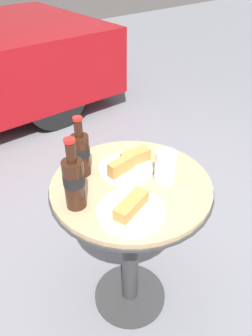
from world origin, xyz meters
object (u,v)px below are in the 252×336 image
Objects in this scene: bistro_table at (131,219)px; lunch_plate_far at (131,209)px; cola_bottle_left at (74,181)px; cola_bottle_right at (81,153)px; drinking_glass at (165,168)px; lunch_plate_near at (127,165)px.

bistro_table is 0.26m from lunch_plate_far.
cola_bottle_left is 1.09× the size of cola_bottle_right.
drinking_glass reaches higher than lunch_plate_far.
lunch_plate_near is (0.26, 0.05, -0.08)m from cola_bottle_left.
lunch_plate_near is at bearing 60.66° from bistro_table.
drinking_glass is 0.22m from lunch_plate_far.
bistro_table is at bearing 49.44° from lunch_plate_far.
drinking_glass reaches higher than lunch_plate_near.
cola_bottle_right is at bearing 147.94° from lunch_plate_near.
lunch_plate_far is at bearing -165.24° from drinking_glass.
drinking_glass is (0.11, -0.07, 0.25)m from bistro_table.
lunch_plate_far is (0.12, -0.15, -0.09)m from cola_bottle_left.
cola_bottle_left is 0.18m from cola_bottle_right.
lunch_plate_near is (-0.07, 0.14, -0.03)m from drinking_glass.
cola_bottle_left reaches higher than lunch_plate_near.
cola_bottle_right is at bearing 122.72° from bistro_table.
cola_bottle_right is at bearing 50.58° from cola_bottle_left.
cola_bottle_right reaches higher than drinking_glass.
cola_bottle_left reaches higher than cola_bottle_right.
cola_bottle_right reaches higher than bistro_table.
lunch_plate_near is at bearing 53.26° from lunch_plate_far.
lunch_plate_far is at bearing -126.74° from lunch_plate_near.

